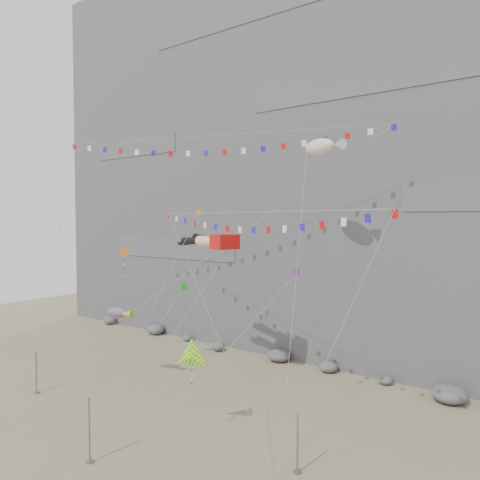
{
  "coord_description": "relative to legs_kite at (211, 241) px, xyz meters",
  "views": [
    {
      "loc": [
        27.61,
        -26.39,
        15.81
      ],
      "look_at": [
        0.64,
        9.0,
        13.8
      ],
      "focal_mm": 35.0,
      "sensor_mm": 36.0,
      "label": 1
    }
  ],
  "objects": [
    {
      "name": "harlequin_kite",
      "position": [
        -9.4,
        -2.46,
        -1.32
      ],
      "size": [
        3.74,
        7.77,
        14.42
      ],
      "color": "#FC1C2B",
      "rests_on": "ground"
    },
    {
      "name": "anchor_pole_left",
      "position": [
        -11.77,
        -10.64,
        -11.88
      ],
      "size": [
        0.12,
        0.12,
        3.78
      ],
      "primitive_type": "cylinder",
      "color": "slate",
      "rests_on": "ground"
    },
    {
      "name": "cliff",
      "position": [
        0.58,
        25.78,
        11.23
      ],
      "size": [
        80.0,
        28.0,
        50.0
      ],
      "primitive_type": "cube",
      "color": "slate",
      "rests_on": "ground"
    },
    {
      "name": "anchor_pole_right",
      "position": [
        13.82,
        -7.86,
        -11.86
      ],
      "size": [
        0.12,
        0.12,
        3.81
      ],
      "primitive_type": "cylinder",
      "color": "slate",
      "rests_on": "ground"
    },
    {
      "name": "anchor_pole_center",
      "position": [
        2.47,
        -14.96,
        -11.62
      ],
      "size": [
        0.12,
        0.12,
        4.29
      ],
      "primitive_type": "cylinder",
      "color": "slate",
      "rests_on": "ground"
    },
    {
      "name": "small_kite_a",
      "position": [
        -2.27,
        0.41,
        2.17
      ],
      "size": [
        1.31,
        12.9,
        20.49
      ],
      "color": "orange",
      "rests_on": "ground"
    },
    {
      "name": "delta_kite",
      "position": [
        5.43,
        -8.5,
        -7.8
      ],
      "size": [
        4.59,
        6.39,
        8.76
      ],
      "color": "yellow",
      "rests_on": "ground"
    },
    {
      "name": "blimp_windsock",
      "position": [
        8.73,
        4.36,
        8.3
      ],
      "size": [
        6.57,
        14.54,
        25.92
      ],
      "color": "beige",
      "rests_on": "ground"
    },
    {
      "name": "small_kite_c",
      "position": [
        0.95,
        -4.72,
        -3.76
      ],
      "size": [
        1.99,
        9.49,
        13.48
      ],
      "color": "#169418",
      "rests_on": "ground"
    },
    {
      "name": "legs_kite",
      "position": [
        0.0,
        0.0,
        0.0
      ],
      "size": [
        7.56,
        15.42,
        18.92
      ],
      "rotation": [
        0.0,
        0.0,
        -0.23
      ],
      "color": "red",
      "rests_on": "ground"
    },
    {
      "name": "small_kite_b",
      "position": [
        9.77,
        -1.55,
        -2.31
      ],
      "size": [
        6.37,
        12.19,
        17.36
      ],
      "color": "purple",
      "rests_on": "ground"
    },
    {
      "name": "flag_banner_lower",
      "position": [
        5.19,
        -1.54,
        2.59
      ],
      "size": [
        27.76,
        12.28,
        19.65
      ],
      "color": "red",
      "rests_on": "ground"
    },
    {
      "name": "talus_boulders",
      "position": [
        0.58,
        10.78,
        -13.17
      ],
      "size": [
        60.0,
        3.0,
        1.2
      ],
      "primitive_type": null,
      "color": "slate",
      "rests_on": "ground"
    },
    {
      "name": "flag_banner_upper",
      "position": [
        -1.33,
        2.12,
        10.09
      ],
      "size": [
        31.22,
        16.7,
        29.64
      ],
      "color": "red",
      "rests_on": "ground"
    },
    {
      "name": "fish_windsock",
      "position": [
        -8.05,
        -4.4,
        -6.93
      ],
      "size": [
        6.7,
        7.67,
        10.61
      ],
      "color": "#E6400B",
      "rests_on": "ground"
    },
    {
      "name": "ground",
      "position": [
        0.58,
        -6.22,
        -13.77
      ],
      "size": [
        120.0,
        120.0,
        0.0
      ],
      "primitive_type": "plane",
      "color": "gray",
      "rests_on": "ground"
    }
  ]
}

